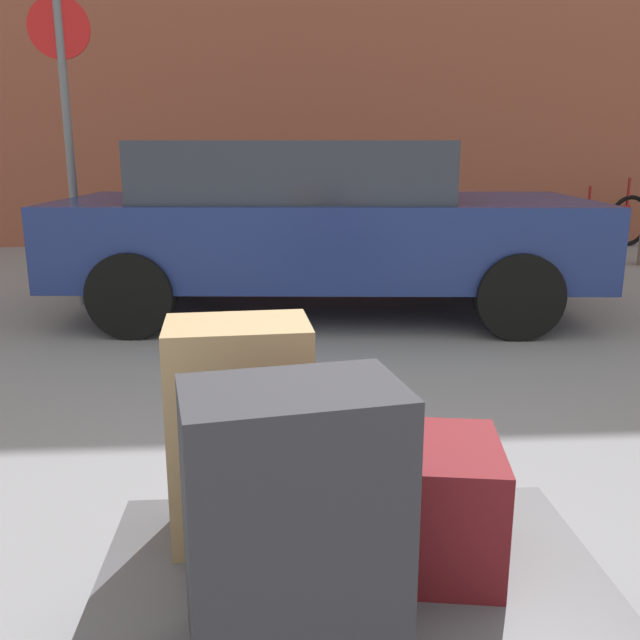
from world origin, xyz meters
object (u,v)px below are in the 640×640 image
Objects in this scene: suitcase_charcoal_front_right at (294,522)px; no_parking_sign at (67,122)px; suitcase_tan_center at (240,431)px; bollard_kerb_near at (542,236)px; luggage_cart at (352,597)px; duffel_bag_maroon_front_left at (393,501)px; parked_car at (318,223)px; bicycle_leaning at (599,221)px.

suitcase_charcoal_front_right is 0.23× the size of no_parking_sign.
bollard_kerb_near is (3.24, 6.12, -0.28)m from suitcase_tan_center.
suitcase_tan_center is 6.93m from bollard_kerb_near.
luggage_cart is 2.40× the size of duffel_bag_maroon_front_left.
bollard_kerb_near is (2.77, 2.08, -0.40)m from parked_car.
suitcase_tan_center is at bearing -69.82° from no_parking_sign.
luggage_cart is 4.28m from parked_car.
no_parking_sign is (-2.02, 4.58, 1.08)m from duffel_bag_maroon_front_left.
suitcase_tan_center is at bearing -96.59° from parked_car.
parked_car reaches higher than luggage_cart.
suitcase_charcoal_front_right is 9.21m from bicycle_leaning.
duffel_bag_maroon_front_left is 8.82m from bicycle_leaning.
luggage_cart is 2.11× the size of suitcase_tan_center.
bollard_kerb_near is (2.96, 6.33, 0.09)m from luggage_cart.
bicycle_leaning is at bearing 46.38° from bollard_kerb_near.
luggage_cart is at bearing 47.78° from suitcase_charcoal_front_right.
luggage_cart is 6.99m from bollard_kerb_near.
suitcase_tan_center is at bearing 95.76° from suitcase_charcoal_front_right.
bollard_kerb_near reaches higher than luggage_cart.
suitcase_charcoal_front_right is 0.13× the size of parked_car.
suitcase_charcoal_front_right is (0.13, -0.45, -0.01)m from suitcase_tan_center.
bicycle_leaning is at bearing 70.40° from duffel_bag_maroon_front_left.
parked_car is (0.47, 4.04, 0.12)m from suitcase_tan_center.
no_parking_sign is (-2.10, 0.39, 0.82)m from parked_car.
suitcase_charcoal_front_right is at bearing -70.20° from no_parking_sign.
suitcase_tan_center is 8.89m from bicycle_leaning.
parked_car is at bearing -143.08° from bollard_kerb_near.
no_parking_sign reaches higher than suitcase_tan_center.
duffel_bag_maroon_front_left is 0.12× the size of parked_car.
suitcase_charcoal_front_right is at bearing -121.96° from luggage_cart.
bicycle_leaning reaches higher than duffel_bag_maroon_front_left.
suitcase_tan_center is 1.14× the size of duffel_bag_maroon_front_left.
no_parking_sign is at bearing -160.85° from bollard_kerb_near.
duffel_bag_maroon_front_left is 4.20m from parked_car.
duffel_bag_maroon_front_left is at bearing -91.07° from parked_car.
duffel_bag_maroon_front_left reaches higher than luggage_cart.
suitcase_tan_center reaches higher than duffel_bag_maroon_front_left.
parked_car reaches higher than bollard_kerb_near.
no_parking_sign is (-6.26, -3.15, 1.21)m from bicycle_leaning.
parked_car reaches higher than duffel_bag_maroon_front_left.
luggage_cart is at bearing -92.52° from parked_car.
no_parking_sign is at bearing 169.39° from parked_car.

